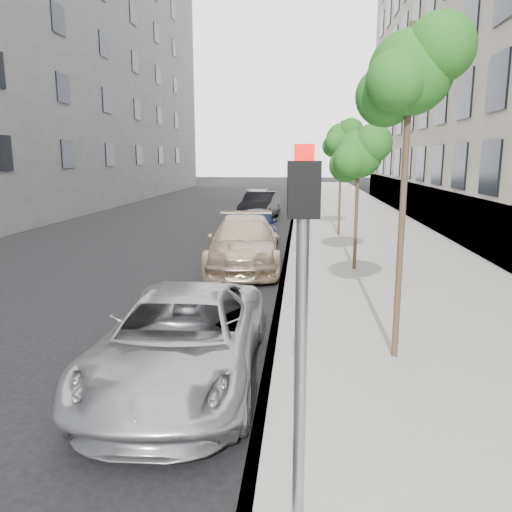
# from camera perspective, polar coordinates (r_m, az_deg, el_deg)

# --- Properties ---
(ground) EXTENTS (160.00, 160.00, 0.00)m
(ground) POSITION_cam_1_polar(r_m,az_deg,el_deg) (7.35, -8.63, -15.78)
(ground) COLOR black
(ground) RESTS_ON ground
(sidewalk) EXTENTS (6.40, 72.00, 0.14)m
(sidewalk) POSITION_cam_1_polar(r_m,az_deg,el_deg) (30.64, 10.23, 4.94)
(sidewalk) COLOR gray
(sidewalk) RESTS_ON ground
(curb) EXTENTS (0.15, 72.00, 0.14)m
(curb) POSITION_cam_1_polar(r_m,az_deg,el_deg) (30.53, 4.35, 5.06)
(curb) COLOR #9E9B93
(curb) RESTS_ON ground
(tree_near) EXTENTS (1.61, 1.41, 5.19)m
(tree_near) POSITION_cam_1_polar(r_m,az_deg,el_deg) (8.10, 17.42, 19.28)
(tree_near) COLOR #38281C
(tree_near) RESTS_ON sidewalk
(tree_mid) EXTENTS (1.68, 1.48, 4.09)m
(tree_mid) POSITION_cam_1_polar(r_m,az_deg,el_deg) (14.44, 11.76, 11.31)
(tree_mid) COLOR #38281C
(tree_mid) RESTS_ON sidewalk
(tree_far) EXTENTS (1.60, 1.40, 4.72)m
(tree_far) POSITION_cam_1_polar(r_m,az_deg,el_deg) (20.93, 9.83, 13.09)
(tree_far) COLOR #38281C
(tree_far) RESTS_ON sidewalk
(signal_pole) EXTENTS (0.25, 0.20, 3.28)m
(signal_pole) POSITION_cam_1_polar(r_m,az_deg,el_deg) (3.90, 5.22, -5.85)
(signal_pole) COLOR #939699
(signal_pole) RESTS_ON sidewalk
(minivan) EXTENTS (2.38, 4.93, 1.35)m
(minivan) POSITION_cam_1_polar(r_m,az_deg,el_deg) (7.58, -8.56, -9.36)
(minivan) COLOR #A3A4A7
(minivan) RESTS_ON ground
(suv) EXTENTS (2.54, 5.42, 1.53)m
(suv) POSITION_cam_1_polar(r_m,az_deg,el_deg) (15.23, -1.42, 1.54)
(suv) COLOR tan
(suv) RESTS_ON ground
(sedan_blue) EXTENTS (1.83, 3.92, 1.30)m
(sedan_blue) POSITION_cam_1_polar(r_m,az_deg,el_deg) (20.31, 0.27, 3.64)
(sedan_blue) COLOR #101C37
(sedan_blue) RESTS_ON ground
(sedan_black) EXTENTS (2.11, 4.65, 1.48)m
(sedan_black) POSITION_cam_1_polar(r_m,az_deg,el_deg) (27.28, 0.47, 5.78)
(sedan_black) COLOR black
(sedan_black) RESTS_ON ground
(sedan_rear) EXTENTS (2.20, 4.45, 1.24)m
(sedan_rear) POSITION_cam_1_polar(r_m,az_deg,el_deg) (32.61, 0.23, 6.45)
(sedan_rear) COLOR #AFB2B8
(sedan_rear) RESTS_ON ground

